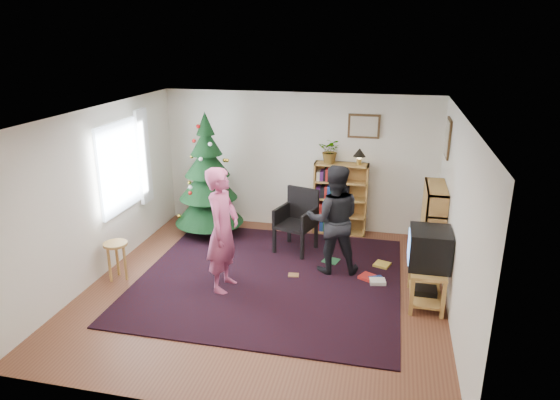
% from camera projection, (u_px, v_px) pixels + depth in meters
% --- Properties ---
extents(floor, '(5.00, 5.00, 0.00)m').
position_uv_depth(floor, '(265.00, 288.00, 7.18)').
color(floor, brown).
rests_on(floor, ground).
extents(ceiling, '(5.00, 5.00, 0.00)m').
position_uv_depth(ceiling, '(263.00, 114.00, 6.38)').
color(ceiling, white).
rests_on(ceiling, wall_back).
extents(wall_back, '(5.00, 0.02, 2.50)m').
position_uv_depth(wall_back, '(298.00, 162.00, 9.09)').
color(wall_back, silver).
rests_on(wall_back, floor).
extents(wall_front, '(5.00, 0.02, 2.50)m').
position_uv_depth(wall_front, '(195.00, 297.00, 4.47)').
color(wall_front, silver).
rests_on(wall_front, floor).
extents(wall_left, '(0.02, 5.00, 2.50)m').
position_uv_depth(wall_left, '(99.00, 194.00, 7.30)').
color(wall_left, silver).
rests_on(wall_left, floor).
extents(wall_right, '(0.02, 5.00, 2.50)m').
position_uv_depth(wall_right, '(457.00, 221.00, 6.26)').
color(wall_right, silver).
rests_on(wall_right, floor).
extents(rug, '(3.80, 3.60, 0.02)m').
position_uv_depth(rug, '(270.00, 278.00, 7.45)').
color(rug, black).
rests_on(rug, floor).
extents(window_pane, '(0.04, 1.20, 1.40)m').
position_uv_depth(window_pane, '(120.00, 167.00, 7.77)').
color(window_pane, silver).
rests_on(window_pane, wall_left).
extents(curtain, '(0.06, 0.35, 1.60)m').
position_uv_depth(curtain, '(144.00, 157.00, 8.41)').
color(curtain, white).
rests_on(curtain, wall_left).
extents(picture_back, '(0.55, 0.03, 0.42)m').
position_uv_depth(picture_back, '(364.00, 126.00, 8.60)').
color(picture_back, '#4C3319').
rests_on(picture_back, wall_back).
extents(picture_right, '(0.03, 0.50, 0.60)m').
position_uv_depth(picture_right, '(448.00, 138.00, 7.66)').
color(picture_right, '#4C3319').
rests_on(picture_right, wall_right).
extents(christmas_tree, '(1.23, 1.23, 2.22)m').
position_uv_depth(christmas_tree, '(208.00, 185.00, 8.81)').
color(christmas_tree, '#3F2816').
rests_on(christmas_tree, rug).
extents(bookshelf_back, '(0.95, 0.30, 1.30)m').
position_uv_depth(bookshelf_back, '(340.00, 198.00, 8.96)').
color(bookshelf_back, '#B68041').
rests_on(bookshelf_back, floor).
extents(bookshelf_right, '(0.30, 0.95, 1.30)m').
position_uv_depth(bookshelf_right, '(432.00, 226.00, 7.68)').
color(bookshelf_right, '#B68041').
rests_on(bookshelf_right, floor).
extents(tv_stand, '(0.45, 0.81, 0.55)m').
position_uv_depth(tv_stand, '(426.00, 281.00, 6.71)').
color(tv_stand, '#B68041').
rests_on(tv_stand, floor).
extents(crt_tv, '(0.54, 0.58, 0.51)m').
position_uv_depth(crt_tv, '(430.00, 248.00, 6.55)').
color(crt_tv, black).
rests_on(crt_tv, tv_stand).
extents(armchair, '(0.72, 0.73, 1.05)m').
position_uv_depth(armchair, '(297.00, 217.00, 8.30)').
color(armchair, black).
rests_on(armchair, rug).
extents(stool, '(0.35, 0.35, 0.58)m').
position_uv_depth(stool, '(116.00, 251.00, 7.31)').
color(stool, '#B68041').
rests_on(stool, floor).
extents(person_standing, '(0.47, 0.68, 1.79)m').
position_uv_depth(person_standing, '(223.00, 230.00, 6.89)').
color(person_standing, '#AD456E').
rests_on(person_standing, rug).
extents(person_by_chair, '(0.92, 0.77, 1.68)m').
position_uv_depth(person_by_chair, '(334.00, 220.00, 7.43)').
color(person_by_chair, black).
rests_on(person_by_chair, rug).
extents(potted_plant, '(0.44, 0.40, 0.44)m').
position_uv_depth(potted_plant, '(331.00, 151.00, 8.73)').
color(potted_plant, gray).
rests_on(potted_plant, bookshelf_back).
extents(table_lamp, '(0.22, 0.22, 0.29)m').
position_uv_depth(table_lamp, '(359.00, 154.00, 8.63)').
color(table_lamp, '#A57F33').
rests_on(table_lamp, bookshelf_back).
extents(floor_clutter, '(1.49, 0.83, 0.08)m').
position_uv_depth(floor_clutter, '(354.00, 272.00, 7.55)').
color(floor_clutter, '#A51E19').
rests_on(floor_clutter, rug).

